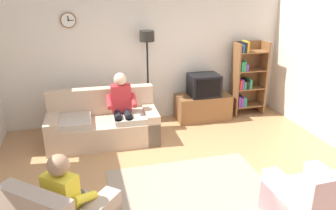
{
  "coord_description": "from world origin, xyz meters",
  "views": [
    {
      "loc": [
        -1.3,
        -3.75,
        2.67
      ],
      "look_at": [
        -0.04,
        0.98,
        0.86
      ],
      "focal_mm": 35.28,
      "sensor_mm": 36.0,
      "label": 1
    }
  ],
  "objects_px": {
    "tv_stand": "(203,107)",
    "floor_lamp": "(147,52)",
    "person_on_couch": "(122,105)",
    "tv": "(204,85)",
    "bookshelf": "(246,78)",
    "armchair_near_bookshelf": "(312,205)",
    "person_in_left_armchair": "(69,196)",
    "couch": "(103,124)"
  },
  "relations": [
    {
      "from": "tv_stand",
      "to": "floor_lamp",
      "type": "relative_size",
      "value": 0.59
    },
    {
      "from": "person_on_couch",
      "to": "tv",
      "type": "bearing_deg",
      "value": 18.85
    },
    {
      "from": "bookshelf",
      "to": "person_on_couch",
      "type": "height_order",
      "value": "bookshelf"
    },
    {
      "from": "tv",
      "to": "armchair_near_bookshelf",
      "type": "bearing_deg",
      "value": -89.02
    },
    {
      "from": "tv",
      "to": "person_in_left_armchair",
      "type": "distance_m",
      "value": 3.93
    },
    {
      "from": "floor_lamp",
      "to": "tv_stand",
      "type": "bearing_deg",
      "value": -5.01
    },
    {
      "from": "couch",
      "to": "floor_lamp",
      "type": "bearing_deg",
      "value": 32.65
    },
    {
      "from": "tv_stand",
      "to": "person_in_left_armchair",
      "type": "relative_size",
      "value": 0.98
    },
    {
      "from": "tv_stand",
      "to": "bookshelf",
      "type": "distance_m",
      "value": 1.12
    },
    {
      "from": "couch",
      "to": "person_on_couch",
      "type": "bearing_deg",
      "value": -18.13
    },
    {
      "from": "tv",
      "to": "person_on_couch",
      "type": "height_order",
      "value": "person_on_couch"
    },
    {
      "from": "couch",
      "to": "floor_lamp",
      "type": "distance_m",
      "value": 1.6
    },
    {
      "from": "tv_stand",
      "to": "armchair_near_bookshelf",
      "type": "xyz_separation_m",
      "value": [
        0.06,
        -3.4,
        0.03
      ]
    },
    {
      "from": "bookshelf",
      "to": "armchair_near_bookshelf",
      "type": "height_order",
      "value": "bookshelf"
    },
    {
      "from": "person_on_couch",
      "to": "couch",
      "type": "bearing_deg",
      "value": 161.87
    },
    {
      "from": "armchair_near_bookshelf",
      "to": "person_in_left_armchair",
      "type": "relative_size",
      "value": 0.8
    },
    {
      "from": "couch",
      "to": "tv_stand",
      "type": "bearing_deg",
      "value": 13.77
    },
    {
      "from": "couch",
      "to": "person_on_couch",
      "type": "distance_m",
      "value": 0.52
    },
    {
      "from": "bookshelf",
      "to": "tv",
      "type": "bearing_deg",
      "value": -174.41
    },
    {
      "from": "floor_lamp",
      "to": "person_on_couch",
      "type": "xyz_separation_m",
      "value": [
        -0.61,
        -0.72,
        -0.75
      ]
    },
    {
      "from": "bookshelf",
      "to": "person_in_left_armchair",
      "type": "height_order",
      "value": "bookshelf"
    },
    {
      "from": "bookshelf",
      "to": "tv_stand",
      "type": "bearing_deg",
      "value": -175.82
    },
    {
      "from": "armchair_near_bookshelf",
      "to": "tv",
      "type": "bearing_deg",
      "value": 90.98
    },
    {
      "from": "tv_stand",
      "to": "person_in_left_armchair",
      "type": "bearing_deg",
      "value": -131.37
    },
    {
      "from": "tv_stand",
      "to": "floor_lamp",
      "type": "bearing_deg",
      "value": 174.99
    },
    {
      "from": "tv",
      "to": "person_on_couch",
      "type": "bearing_deg",
      "value": -161.15
    },
    {
      "from": "floor_lamp",
      "to": "couch",
      "type": "bearing_deg",
      "value": -147.35
    },
    {
      "from": "couch",
      "to": "tv_stand",
      "type": "relative_size",
      "value": 1.75
    },
    {
      "from": "armchair_near_bookshelf",
      "to": "floor_lamp",
      "type": "bearing_deg",
      "value": 108.76
    },
    {
      "from": "tv",
      "to": "floor_lamp",
      "type": "height_order",
      "value": "floor_lamp"
    },
    {
      "from": "floor_lamp",
      "to": "tv",
      "type": "bearing_deg",
      "value": -6.24
    },
    {
      "from": "person_on_couch",
      "to": "floor_lamp",
      "type": "bearing_deg",
      "value": 49.53
    },
    {
      "from": "couch",
      "to": "person_in_left_armchair",
      "type": "height_order",
      "value": "person_in_left_armchair"
    },
    {
      "from": "bookshelf",
      "to": "floor_lamp",
      "type": "distance_m",
      "value": 2.21
    },
    {
      "from": "couch",
      "to": "tv_stand",
      "type": "xyz_separation_m",
      "value": [
        2.08,
        0.51,
        -0.05
      ]
    },
    {
      "from": "tv_stand",
      "to": "tv",
      "type": "relative_size",
      "value": 1.83
    },
    {
      "from": "tv_stand",
      "to": "person_in_left_armchair",
      "type": "xyz_separation_m",
      "value": [
        -2.61,
        -2.96,
        0.34
      ]
    },
    {
      "from": "tv_stand",
      "to": "armchair_near_bookshelf",
      "type": "distance_m",
      "value": 3.4
    },
    {
      "from": "tv",
      "to": "floor_lamp",
      "type": "relative_size",
      "value": 0.32
    },
    {
      "from": "person_in_left_armchair",
      "to": "armchair_near_bookshelf",
      "type": "bearing_deg",
      "value": -9.34
    },
    {
      "from": "bookshelf",
      "to": "person_on_couch",
      "type": "relative_size",
      "value": 1.28
    },
    {
      "from": "tv",
      "to": "armchair_near_bookshelf",
      "type": "distance_m",
      "value": 3.4
    }
  ]
}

